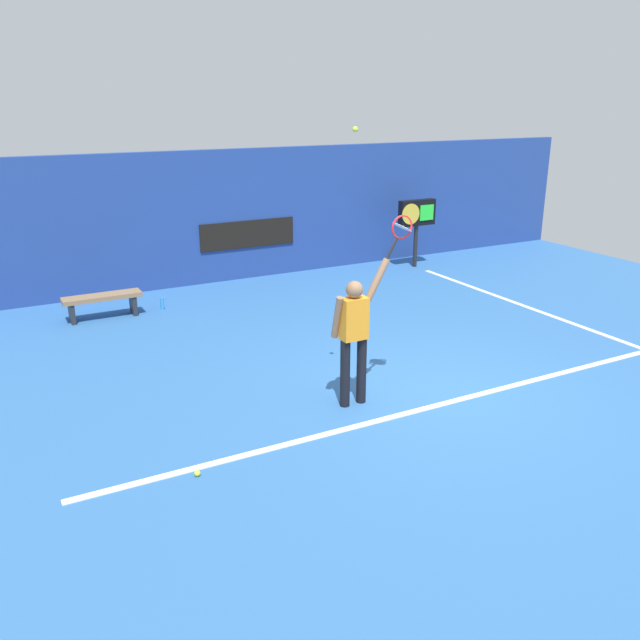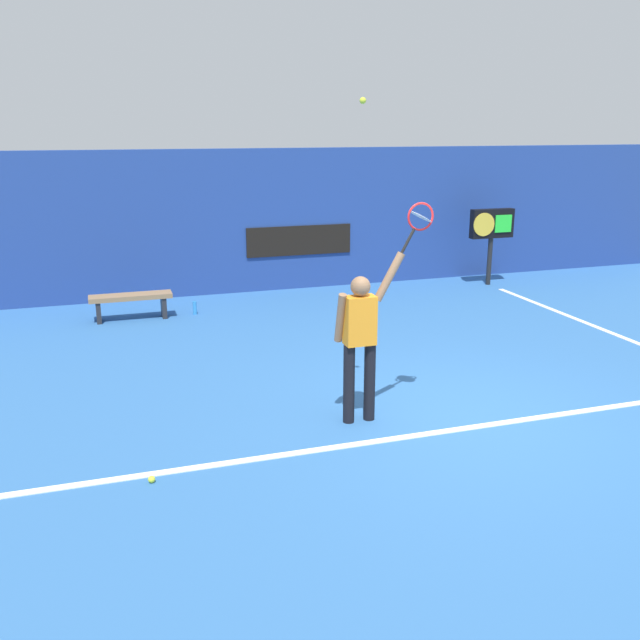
{
  "view_description": "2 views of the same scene",
  "coord_description": "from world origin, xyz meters",
  "px_view_note": "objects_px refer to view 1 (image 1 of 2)",
  "views": [
    {
      "loc": [
        -5.39,
        -6.6,
        3.87
      ],
      "look_at": [
        -1.61,
        0.48,
        1.16
      ],
      "focal_mm": 37.13,
      "sensor_mm": 36.0,
      "label": 1
    },
    {
      "loc": [
        -3.95,
        -6.64,
        3.27
      ],
      "look_at": [
        -1.55,
        0.74,
        1.09
      ],
      "focal_mm": 39.02,
      "sensor_mm": 36.0,
      "label": 2
    }
  ],
  "objects_px": {
    "tennis_ball": "(355,129)",
    "spare_ball": "(197,473)",
    "tennis_player": "(354,332)",
    "tennis_racket": "(401,230)",
    "court_bench": "(102,301)",
    "water_bottle": "(162,304)",
    "scoreboard_clock": "(417,216)"
  },
  "relations": [
    {
      "from": "tennis_player",
      "to": "court_bench",
      "type": "bearing_deg",
      "value": 112.9
    },
    {
      "from": "tennis_player",
      "to": "spare_ball",
      "type": "distance_m",
      "value": 2.69
    },
    {
      "from": "tennis_player",
      "to": "tennis_racket",
      "type": "height_order",
      "value": "tennis_racket"
    },
    {
      "from": "tennis_player",
      "to": "scoreboard_clock",
      "type": "height_order",
      "value": "tennis_player"
    },
    {
      "from": "tennis_ball",
      "to": "spare_ball",
      "type": "relative_size",
      "value": 1.0
    },
    {
      "from": "scoreboard_clock",
      "to": "tennis_ball",
      "type": "bearing_deg",
      "value": -132.2
    },
    {
      "from": "court_bench",
      "to": "scoreboard_clock",
      "type": "bearing_deg",
      "value": 3.98
    },
    {
      "from": "tennis_ball",
      "to": "scoreboard_clock",
      "type": "bearing_deg",
      "value": 47.8
    },
    {
      "from": "tennis_player",
      "to": "scoreboard_clock",
      "type": "xyz_separation_m",
      "value": [
        5.16,
        5.76,
        0.22
      ]
    },
    {
      "from": "tennis_racket",
      "to": "water_bottle",
      "type": "height_order",
      "value": "tennis_racket"
    },
    {
      "from": "court_bench",
      "to": "spare_ball",
      "type": "distance_m",
      "value": 6.0
    },
    {
      "from": "tennis_player",
      "to": "scoreboard_clock",
      "type": "bearing_deg",
      "value": 48.13
    },
    {
      "from": "tennis_racket",
      "to": "scoreboard_clock",
      "type": "xyz_separation_m",
      "value": [
        4.5,
        5.76,
        -1.05
      ]
    },
    {
      "from": "tennis_racket",
      "to": "spare_ball",
      "type": "xyz_separation_m",
      "value": [
        -3.06,
        -0.74,
        -2.25
      ]
    },
    {
      "from": "tennis_racket",
      "to": "tennis_ball",
      "type": "height_order",
      "value": "tennis_ball"
    },
    {
      "from": "tennis_player",
      "to": "tennis_racket",
      "type": "distance_m",
      "value": 1.43
    },
    {
      "from": "tennis_ball",
      "to": "water_bottle",
      "type": "distance_m",
      "value": 6.28
    },
    {
      "from": "tennis_ball",
      "to": "spare_ball",
      "type": "bearing_deg",
      "value": -160.95
    },
    {
      "from": "water_bottle",
      "to": "spare_ball",
      "type": "bearing_deg",
      "value": -101.95
    },
    {
      "from": "water_bottle",
      "to": "tennis_player",
      "type": "bearing_deg",
      "value": -77.91
    },
    {
      "from": "tennis_player",
      "to": "court_bench",
      "type": "distance_m",
      "value": 5.74
    },
    {
      "from": "water_bottle",
      "to": "scoreboard_clock",
      "type": "bearing_deg",
      "value": 4.66
    },
    {
      "from": "tennis_ball",
      "to": "spare_ball",
      "type": "distance_m",
      "value": 4.32
    },
    {
      "from": "court_bench",
      "to": "water_bottle",
      "type": "relative_size",
      "value": 5.83
    },
    {
      "from": "water_bottle",
      "to": "tennis_racket",
      "type": "bearing_deg",
      "value": -71.18
    },
    {
      "from": "scoreboard_clock",
      "to": "spare_ball",
      "type": "xyz_separation_m",
      "value": [
        -7.56,
        -6.51,
        -1.2
      ]
    },
    {
      "from": "scoreboard_clock",
      "to": "spare_ball",
      "type": "distance_m",
      "value": 10.04
    },
    {
      "from": "court_bench",
      "to": "water_bottle",
      "type": "distance_m",
      "value": 1.11
    },
    {
      "from": "spare_ball",
      "to": "tennis_racket",
      "type": "bearing_deg",
      "value": 13.62
    },
    {
      "from": "scoreboard_clock",
      "to": "spare_ball",
      "type": "height_order",
      "value": "scoreboard_clock"
    },
    {
      "from": "scoreboard_clock",
      "to": "water_bottle",
      "type": "height_order",
      "value": "scoreboard_clock"
    },
    {
      "from": "scoreboard_clock",
      "to": "court_bench",
      "type": "height_order",
      "value": "scoreboard_clock"
    }
  ]
}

